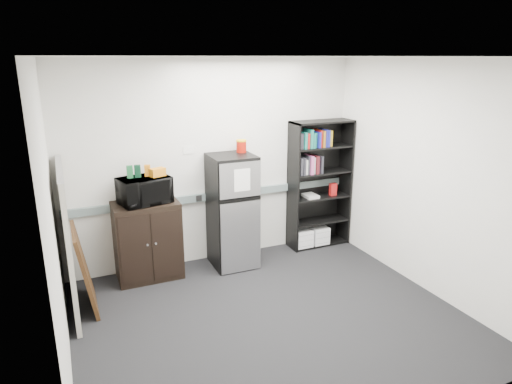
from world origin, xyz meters
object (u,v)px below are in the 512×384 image
Objects in this scene: bookshelf at (318,182)px; cabinet at (148,240)px; microwave at (144,190)px; refrigerator at (233,211)px; cubicle_partition at (68,240)px.

bookshelf is 2.54m from cabinet.
microwave is 1.18m from refrigerator.
microwave is at bearing -90.00° from cabinet.
bookshelf is at bearing 1.51° from cabinet.
cubicle_partition is 2.76× the size of microwave.
bookshelf is at bearing 6.57° from refrigerator.
bookshelf is 1.14× the size of cubicle_partition.
cabinet is at bearing 176.44° from refrigerator.
cabinet is at bearing 24.79° from cubicle_partition.
cabinet is 1.69× the size of microwave.
refrigerator is at bearing -173.99° from bookshelf.
cubicle_partition is at bearing -171.87° from bookshelf.
microwave is at bearing 177.25° from refrigerator.
refrigerator is (2.02, 0.34, -0.06)m from cubicle_partition.
cabinet is at bearing -178.49° from bookshelf.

